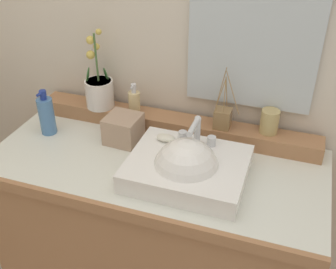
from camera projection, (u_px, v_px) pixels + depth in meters
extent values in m
cube|color=#A46F48|center=(157.00, 241.00, 1.78)|extent=(1.24, 0.55, 0.79)
cube|color=silver|center=(155.00, 164.00, 1.56)|extent=(1.26, 0.57, 0.04)
cube|color=#A46F48|center=(124.00, 214.00, 1.33)|extent=(1.26, 0.02, 0.04)
cube|color=#A46F48|center=(174.00, 124.00, 1.71)|extent=(1.19, 0.10, 0.07)
cube|color=white|center=(187.00, 169.00, 1.45)|extent=(0.41, 0.34, 0.07)
sphere|color=white|center=(186.00, 171.00, 1.43)|extent=(0.24, 0.24, 0.24)
cylinder|color=silver|center=(197.00, 131.00, 1.49)|extent=(0.02, 0.02, 0.10)
cylinder|color=silver|center=(194.00, 127.00, 1.42)|extent=(0.02, 0.11, 0.02)
sphere|color=silver|center=(198.00, 119.00, 1.47)|extent=(0.03, 0.03, 0.03)
cylinder|color=silver|center=(183.00, 136.00, 1.53)|extent=(0.03, 0.03, 0.04)
cylinder|color=silver|center=(212.00, 141.00, 1.50)|extent=(0.03, 0.03, 0.04)
ellipsoid|color=silver|center=(166.00, 138.00, 1.53)|extent=(0.07, 0.04, 0.02)
cylinder|color=silver|center=(100.00, 93.00, 1.74)|extent=(0.12, 0.12, 0.12)
cylinder|color=tan|center=(99.00, 82.00, 1.72)|extent=(0.11, 0.11, 0.01)
cylinder|color=#476B38|center=(96.00, 58.00, 1.66)|extent=(0.01, 0.01, 0.20)
ellipsoid|color=#387033|center=(88.00, 77.00, 1.71)|extent=(0.03, 0.03, 0.09)
ellipsoid|color=#387033|center=(106.00, 75.00, 1.72)|extent=(0.04, 0.04, 0.07)
sphere|color=gold|center=(91.00, 55.00, 1.66)|extent=(0.04, 0.04, 0.04)
sphere|color=gold|center=(96.00, 47.00, 1.65)|extent=(0.03, 0.03, 0.03)
sphere|color=gold|center=(90.00, 40.00, 1.63)|extent=(0.03, 0.03, 0.03)
sphere|color=gold|center=(99.00, 32.00, 1.62)|extent=(0.02, 0.02, 0.02)
cylinder|color=#DAC188|center=(134.00, 102.00, 1.71)|extent=(0.05, 0.05, 0.09)
cylinder|color=silver|center=(134.00, 91.00, 1.68)|extent=(0.02, 0.02, 0.02)
cylinder|color=silver|center=(134.00, 86.00, 1.67)|extent=(0.02, 0.02, 0.02)
cylinder|color=silver|center=(132.00, 87.00, 1.65)|extent=(0.01, 0.03, 0.01)
cylinder|color=tan|center=(269.00, 121.00, 1.57)|extent=(0.07, 0.07, 0.09)
cube|color=olive|center=(223.00, 118.00, 1.61)|extent=(0.06, 0.06, 0.08)
cylinder|color=#9E7A4C|center=(233.00, 93.00, 1.54)|extent=(0.06, 0.01, 0.17)
cylinder|color=#9E7A4C|center=(227.00, 93.00, 1.57)|extent=(0.01, 0.04, 0.15)
cylinder|color=#9E7A4C|center=(221.00, 88.00, 1.56)|extent=(0.04, 0.03, 0.19)
cylinder|color=#9E7A4C|center=(220.00, 96.00, 1.55)|extent=(0.04, 0.02, 0.14)
cylinder|color=#9E7A4C|center=(225.00, 96.00, 1.54)|extent=(0.01, 0.03, 0.15)
cylinder|color=#4B79AE|center=(47.00, 116.00, 1.68)|extent=(0.06, 0.06, 0.15)
cylinder|color=navy|center=(43.00, 97.00, 1.63)|extent=(0.03, 0.03, 0.02)
cylinder|color=navy|center=(43.00, 93.00, 1.62)|extent=(0.03, 0.03, 0.02)
cylinder|color=navy|center=(40.00, 94.00, 1.61)|extent=(0.01, 0.03, 0.01)
cube|color=tan|center=(123.00, 129.00, 1.64)|extent=(0.14, 0.14, 0.11)
cube|color=silver|center=(254.00, 35.00, 1.47)|extent=(0.48, 0.02, 0.56)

